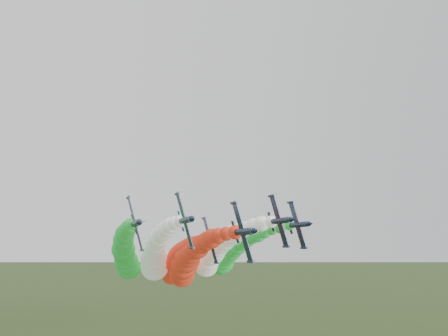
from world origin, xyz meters
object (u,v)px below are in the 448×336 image
at_px(jet_inner_left, 155,257).
at_px(jet_outer_left, 126,256).
at_px(jet_lead, 187,264).
at_px(jet_trail, 175,265).
at_px(jet_inner_right, 214,254).
at_px(jet_outer_right, 230,255).

distance_m(jet_inner_left, jet_outer_left, 9.68).
height_order(jet_lead, jet_trail, jet_lead).
bearing_deg(jet_inner_right, jet_trail, 116.52).
height_order(jet_lead, jet_inner_left, jet_inner_left).
xyz_separation_m(jet_lead, jet_outer_right, (20.29, 16.85, 2.24)).
relative_size(jet_lead, jet_inner_right, 1.00).
bearing_deg(jet_inner_right, jet_outer_right, 45.39).
bearing_deg(jet_inner_right, jet_inner_left, 168.71).
xyz_separation_m(jet_inner_left, jet_inner_right, (19.61, -3.92, 0.89)).
bearing_deg(jet_outer_right, jet_inner_right, -134.61).
distance_m(jet_inner_right, jet_outer_left, 29.67).
bearing_deg(jet_trail, jet_inner_left, -124.04).
bearing_deg(jet_lead, jet_inner_left, 123.91).
height_order(jet_lead, jet_outer_right, jet_outer_right).
xyz_separation_m(jet_inner_left, jet_outer_right, (28.32, 4.91, 0.36)).
distance_m(jet_lead, jet_inner_right, 14.36).
bearing_deg(jet_trail, jet_outer_right, -29.14).
bearing_deg(jet_outer_left, jet_lead, -39.47).
bearing_deg(jet_inner_left, jet_outer_left, 165.72).
bearing_deg(jet_outer_left, jet_inner_left, -14.28).
height_order(jet_outer_left, jet_trail, jet_outer_left).
relative_size(jet_lead, jet_outer_left, 1.00).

